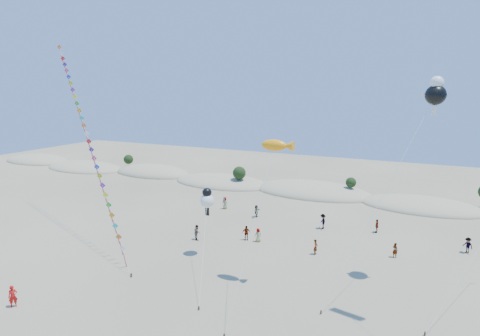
# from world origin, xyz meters

# --- Properties ---
(dune_ridge) EXTENTS (145.30, 11.49, 5.57)m
(dune_ridge) POSITION_xyz_m (1.06, 45.14, 0.11)
(dune_ridge) COLOR tan
(dune_ridge) RESTS_ON ground
(kite_train) EXTENTS (23.41, 14.60, 22.44)m
(kite_train) POSITION_xyz_m (-18.91, 17.53, 11.65)
(kite_train) COLOR #3F2D1E
(kite_train) RESTS_ON ground
(fish_kite) EXTENTS (2.75, 9.67, 12.36)m
(fish_kite) POSITION_xyz_m (5.10, 14.64, 11.84)
(fish_kite) COLOR #3F2D1E
(fish_kite) RESTS_ON ground
(cartoon_kite_low) EXTENTS (5.28, 10.05, 6.90)m
(cartoon_kite_low) POSITION_xyz_m (-2.98, 17.06, 5.75)
(cartoon_kite_low) COLOR #3F2D1E
(cartoon_kite_low) RESTS_ON ground
(cartoon_kite_high) EXTENTS (7.41, 10.14, 17.42)m
(cartoon_kite_high) POSITION_xyz_m (16.37, 20.45, 16.08)
(cartoon_kite_high) COLOR #3F2D1E
(cartoon_kite_high) RESTS_ON ground
(flyer_foreground) EXTENTS (0.69, 0.76, 1.73)m
(flyer_foreground) POSITION_xyz_m (-11.50, 2.11, 0.87)
(flyer_foreground) COLOR red
(flyer_foreground) RESTS_ON ground
(beachgoers) EXTENTS (34.73, 12.28, 1.82)m
(beachgoers) POSITION_xyz_m (5.84, 26.39, 0.83)
(beachgoers) COLOR slate
(beachgoers) RESTS_ON ground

